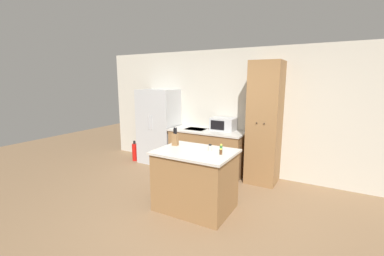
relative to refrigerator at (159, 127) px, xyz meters
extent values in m
plane|color=#846647|center=(2.02, -1.99, -0.87)|extent=(14.00, 14.00, 0.00)
cube|color=beige|center=(2.02, 0.34, 0.43)|extent=(7.20, 0.06, 2.60)
cube|color=#B7BABC|center=(0.00, 0.00, 0.00)|extent=(0.89, 0.63, 1.75)
cylinder|color=silver|center=(-0.04, -0.33, 0.14)|extent=(0.02, 0.02, 0.30)
cylinder|color=silver|center=(0.04, -0.33, 0.14)|extent=(0.02, 0.02, 0.30)
cube|color=olive|center=(1.29, -0.01, -0.44)|extent=(1.59, 0.64, 0.88)
cube|color=beige|center=(1.29, -0.01, 0.02)|extent=(1.63, 0.68, 0.03)
cube|color=#9EA0A3|center=(1.01, -0.01, 0.03)|extent=(0.44, 0.34, 0.01)
cube|color=olive|center=(2.48, 0.01, 0.28)|extent=(0.56, 0.60, 2.31)
sphere|color=black|center=(2.41, -0.30, 0.33)|extent=(0.02, 0.02, 0.02)
sphere|color=black|center=(2.55, -0.30, 0.33)|extent=(0.02, 0.02, 0.02)
cube|color=olive|center=(1.86, -1.58, -0.43)|extent=(1.10, 0.81, 0.89)
cube|color=beige|center=(1.86, -1.58, 0.03)|extent=(1.16, 0.87, 0.03)
cube|color=#B2B5B7|center=(1.59, 0.13, 0.17)|extent=(0.50, 0.33, 0.27)
cube|color=black|center=(1.53, -0.04, 0.17)|extent=(0.30, 0.01, 0.19)
cube|color=olive|center=(1.42, -1.46, 0.14)|extent=(0.09, 0.07, 0.19)
cylinder|color=black|center=(1.39, -1.45, 0.28)|extent=(0.02, 0.02, 0.08)
cylinder|color=black|center=(1.40, -1.46, 0.29)|extent=(0.02, 0.02, 0.10)
cylinder|color=black|center=(1.42, -1.45, 0.29)|extent=(0.02, 0.02, 0.10)
cylinder|color=black|center=(1.43, -1.46, 0.29)|extent=(0.02, 0.02, 0.09)
cylinder|color=black|center=(1.44, -1.47, 0.27)|extent=(0.02, 0.02, 0.06)
cylinder|color=black|center=(1.45, -1.47, 0.30)|extent=(0.02, 0.02, 0.11)
cylinder|color=#337033|center=(2.23, -1.48, 0.10)|extent=(0.04, 0.04, 0.11)
cylinder|color=#E5DB4C|center=(2.23, -1.48, 0.17)|extent=(0.03, 0.03, 0.02)
cylinder|color=#563319|center=(2.27, -1.57, 0.08)|extent=(0.04, 0.04, 0.07)
cylinder|color=#E5DB4C|center=(2.27, -1.57, 0.13)|extent=(0.03, 0.03, 0.02)
cylinder|color=beige|center=(2.05, -1.48, 0.09)|extent=(0.06, 0.06, 0.08)
cylinder|color=black|center=(2.05, -1.48, 0.14)|extent=(0.04, 0.04, 0.02)
cylinder|color=red|center=(-0.60, -0.21, -0.66)|extent=(0.13, 0.13, 0.42)
cylinder|color=black|center=(-0.60, -0.21, -0.41)|extent=(0.06, 0.06, 0.07)
camera|label=1|loc=(3.64, -4.83, 1.10)|focal=24.00mm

